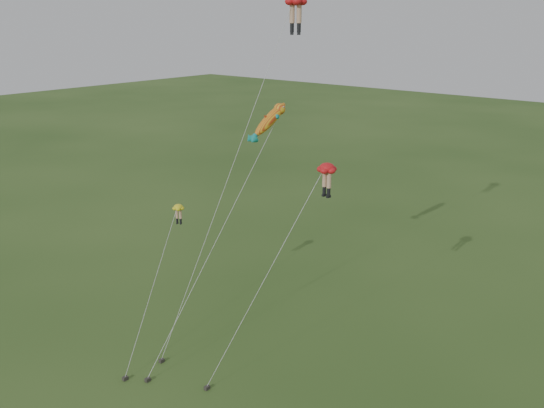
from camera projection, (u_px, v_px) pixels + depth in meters
The scene contains 5 objects.
ground at pixel (188, 369), 40.79m from camera, with size 300.00×300.00×0.00m, color #2A4819.
legs_kite_red_high at pixel (293, 9), 38.20m from camera, with size 5.66×9.91×24.08m.
legs_kite_red_mid at pixel (324, 175), 37.18m from camera, with size 4.83×7.91×14.15m.
legs_kite_yellow at pixel (176, 216), 45.83m from camera, with size 5.08×9.79×9.02m.
fish_kite at pixel (269, 121), 43.18m from camera, with size 1.59×13.78×17.05m.
Camera 1 is at (27.17, -23.68, 22.82)m, focal length 40.00 mm.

